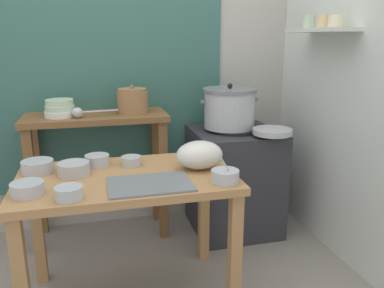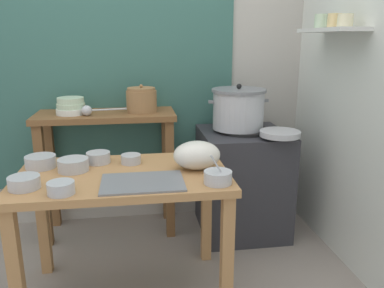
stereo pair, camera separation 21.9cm
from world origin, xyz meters
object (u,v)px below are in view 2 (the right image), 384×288
(prep_bowl_4, at_px, (61,187))
(prep_bowl_5, at_px, (98,157))
(wide_pan, at_px, (280,134))
(prep_bowl_1, at_px, (24,182))
(prep_table, at_px, (124,192))
(prep_bowl_2, at_px, (73,164))
(ladle, at_px, (89,110))
(clay_pot, at_px, (142,100))
(prep_bowl_0, at_px, (131,159))
(steamer_pot, at_px, (238,109))
(prep_bowl_6, at_px, (218,177))
(bowl_stack_enamel, at_px, (71,106))
(serving_tray, at_px, (143,182))
(back_shelf_table, at_px, (107,143))
(plastic_bag, at_px, (197,155))
(prep_bowl_3, at_px, (41,161))
(stove_block, at_px, (242,181))

(prep_bowl_4, xyz_separation_m, prep_bowl_5, (0.13, 0.44, 0.00))
(wide_pan, distance_m, prep_bowl_1, 1.57)
(prep_table, height_order, prep_bowl_2, prep_bowl_2)
(prep_bowl_2, bearing_deg, prep_bowl_1, -130.42)
(ladle, distance_m, wide_pan, 1.28)
(clay_pot, distance_m, prep_bowl_0, 0.66)
(ladle, bearing_deg, prep_bowl_4, -92.38)
(steamer_pot, bearing_deg, prep_bowl_6, -110.84)
(clay_pot, height_order, prep_bowl_6, clay_pot)
(prep_table, relative_size, prep_bowl_6, 7.21)
(bowl_stack_enamel, xyz_separation_m, prep_bowl_0, (0.40, -0.60, -0.21))
(bowl_stack_enamel, bearing_deg, prep_bowl_6, -50.21)
(prep_bowl_6, bearing_deg, serving_tray, 171.58)
(prep_bowl_0, distance_m, prep_bowl_2, 0.31)
(prep_bowl_0, bearing_deg, steamer_pot, 33.87)
(back_shelf_table, relative_size, plastic_bag, 3.79)
(bowl_stack_enamel, distance_m, prep_bowl_4, 1.03)
(clay_pot, bearing_deg, wide_pan, -22.52)
(wide_pan, height_order, prep_bowl_3, wide_pan)
(stove_block, bearing_deg, ladle, 177.87)
(stove_block, xyz_separation_m, prep_bowl_0, (-0.79, -0.49, 0.36))
(wide_pan, relative_size, prep_bowl_4, 2.16)
(ladle, bearing_deg, prep_bowl_1, -104.83)
(prep_bowl_1, bearing_deg, plastic_bag, 10.81)
(prep_bowl_1, bearing_deg, stove_block, 31.65)
(stove_block, height_order, prep_bowl_4, stove_block)
(ladle, height_order, prep_bowl_5, ladle)
(prep_table, height_order, back_shelf_table, back_shelf_table)
(wide_pan, distance_m, prep_bowl_5, 1.17)
(bowl_stack_enamel, height_order, prep_bowl_6, bowl_stack_enamel)
(prep_bowl_6, bearing_deg, wide_pan, 48.60)
(clay_pot, bearing_deg, prep_bowl_4, -111.13)
(prep_bowl_4, xyz_separation_m, prep_bowl_6, (0.73, 0.02, 0.00))
(back_shelf_table, xyz_separation_m, prep_bowl_1, (-0.32, -0.92, 0.07))
(prep_bowl_4, height_order, prep_bowl_5, prep_bowl_5)
(back_shelf_table, bearing_deg, prep_bowl_1, -109.25)
(stove_block, height_order, prep_bowl_3, prep_bowl_3)
(prep_bowl_1, bearing_deg, prep_bowl_3, 88.60)
(prep_bowl_3, bearing_deg, back_shelf_table, 62.89)
(serving_tray, xyz_separation_m, prep_bowl_3, (-0.54, 0.32, 0.03))
(prep_bowl_3, bearing_deg, ladle, 67.91)
(prep_table, distance_m, prep_bowl_3, 0.49)
(prep_bowl_2, xyz_separation_m, prep_bowl_3, (-0.18, 0.08, -0.00))
(serving_tray, distance_m, plastic_bag, 0.35)
(back_shelf_table, distance_m, prep_bowl_4, 1.03)
(prep_bowl_1, distance_m, prep_bowl_4, 0.20)
(clay_pot, height_order, prep_bowl_0, clay_pot)
(stove_block, distance_m, serving_tray, 1.15)
(prep_bowl_1, bearing_deg, back_shelf_table, 70.75)
(clay_pot, relative_size, ladle, 0.71)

